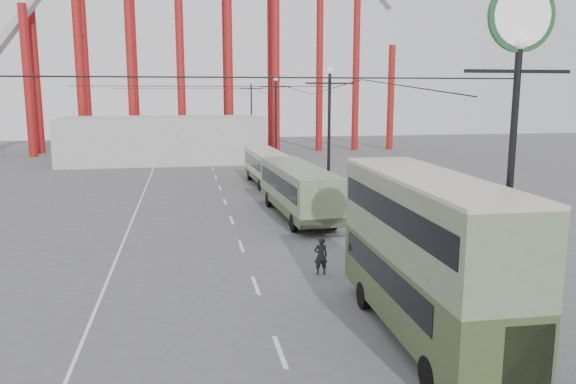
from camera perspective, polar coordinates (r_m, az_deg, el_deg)
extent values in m
plane|color=#4D4D50|center=(19.56, 1.15, -13.16)|extent=(160.00, 160.00, 0.00)
cube|color=silver|center=(37.50, -6.12, -1.85)|extent=(0.15, 82.00, 0.01)
cube|color=silver|center=(39.43, 3.09, -1.22)|extent=(0.12, 120.00, 0.01)
cube|color=silver|center=(38.55, -15.16, -1.82)|extent=(0.12, 120.00, 0.01)
cylinder|color=black|center=(17.56, 21.49, -1.19)|extent=(0.20, 0.20, 9.00)
cylinder|color=black|center=(18.81, 20.63, -14.00)|extent=(0.44, 0.44, 0.50)
cube|color=black|center=(17.27, 22.31, 11.27)|extent=(3.20, 0.10, 0.10)
sphere|color=white|center=(17.32, 22.49, 13.92)|extent=(0.44, 0.44, 0.44)
cylinder|color=#1B4F25|center=(17.38, 22.65, 16.21)|extent=(2.00, 0.12, 2.00)
cylinder|color=white|center=(17.38, 22.65, 16.21)|extent=(1.70, 0.16, 1.70)
cylinder|color=black|center=(36.92, 4.18, 5.05)|extent=(0.20, 0.20, 9.00)
cylinder|color=black|center=(37.53, 4.09, -1.43)|extent=(0.44, 0.44, 0.50)
cube|color=black|center=(36.78, 4.25, 10.96)|extent=(3.20, 0.10, 0.10)
sphere|color=white|center=(36.80, 4.27, 12.20)|extent=(0.44, 0.44, 0.44)
cylinder|color=black|center=(58.43, -1.23, 6.92)|extent=(0.20, 0.20, 9.00)
cylinder|color=black|center=(58.82, -1.22, 2.78)|extent=(0.44, 0.44, 0.50)
cube|color=black|center=(58.34, -1.25, 10.65)|extent=(3.20, 0.10, 0.10)
sphere|color=white|center=(58.36, -1.25, 11.43)|extent=(0.44, 0.44, 0.44)
cylinder|color=black|center=(80.20, -3.74, 7.75)|extent=(0.20, 0.20, 9.00)
cylinder|color=black|center=(80.49, -3.70, 4.73)|extent=(0.44, 0.44, 0.50)
cube|color=black|center=(80.14, -3.77, 10.47)|extent=(3.20, 0.10, 0.10)
sphere|color=white|center=(80.15, -3.77, 11.04)|extent=(0.44, 0.44, 0.44)
cylinder|color=maroon|center=(74.92, -24.93, 10.14)|extent=(1.00, 1.00, 18.00)
cylinder|color=maroon|center=(78.80, -24.20, 10.14)|extent=(1.00, 1.00, 18.00)
cylinder|color=maroon|center=(73.89, -20.56, 13.94)|extent=(1.00, 1.00, 27.00)
cylinder|color=maroon|center=(77.83, -20.03, 13.75)|extent=(1.00, 1.00, 27.00)
cylinder|color=maroon|center=(73.62, -15.96, 17.73)|extent=(1.00, 1.00, 36.00)
cylinder|color=maroon|center=(77.56, -15.67, 17.33)|extent=(1.00, 1.00, 36.00)
cylinder|color=maroon|center=(76.03, 3.25, 15.56)|extent=(0.90, 0.90, 30.00)
cylinder|color=maroon|center=(77.07, 6.93, 12.44)|extent=(0.90, 0.90, 22.00)
cylinder|color=maroon|center=(78.61, 10.40, 9.39)|extent=(0.90, 0.90, 14.00)
cube|color=#A7A6A1|center=(64.87, -12.44, 5.23)|extent=(22.00, 10.00, 5.00)
cube|color=#3A4626|center=(18.37, 13.65, -9.64)|extent=(2.59, 9.80, 2.15)
cube|color=black|center=(18.22, 13.70, -8.34)|extent=(2.60, 7.84, 0.88)
cube|color=#627555|center=(18.00, 13.81, -5.98)|extent=(2.61, 9.80, 0.29)
cube|color=#627555|center=(17.70, 13.97, -2.18)|extent=(2.59, 9.80, 2.15)
cube|color=black|center=(17.68, 13.99, -1.87)|extent=(2.62, 9.21, 0.83)
cube|color=#BFB19A|center=(17.51, 14.13, 1.44)|extent=(2.61, 9.80, 0.12)
cylinder|color=black|center=(20.79, 7.69, -10.36)|extent=(0.29, 0.98, 0.98)
cylinder|color=black|center=(21.52, 13.40, -9.84)|extent=(0.29, 0.98, 0.98)
cylinder|color=black|center=(15.77, 14.22, -17.53)|extent=(0.29, 0.98, 0.98)
cylinder|color=black|center=(16.72, 21.46, -16.29)|extent=(0.29, 0.98, 0.98)
cube|color=#627555|center=(35.11, 0.96, 0.36)|extent=(3.14, 11.39, 2.46)
cube|color=black|center=(35.04, 0.96, 1.02)|extent=(3.12, 10.16, 0.97)
cube|color=#3A4626|center=(35.28, 0.95, -1.20)|extent=(3.17, 11.39, 0.51)
cube|color=#627555|center=(34.91, 0.96, 2.48)|extent=(3.16, 11.39, 0.16)
cylinder|color=black|center=(38.13, -1.91, -0.82)|extent=(0.34, 1.04, 1.02)
cylinder|color=black|center=(38.65, 1.46, -0.67)|extent=(0.34, 1.04, 1.02)
cylinder|color=black|center=(31.67, 0.51, -3.07)|extent=(0.34, 1.04, 1.02)
cylinder|color=black|center=(32.29, 4.51, -2.85)|extent=(0.34, 1.04, 1.02)
cube|color=#BFB19A|center=(47.69, -2.24, 2.70)|extent=(2.73, 9.25, 2.20)
cube|color=black|center=(47.65, -2.24, 3.14)|extent=(2.71, 8.16, 0.87)
cube|color=#3A4626|center=(47.81, -2.23, 1.67)|extent=(2.76, 9.25, 0.46)
cube|color=#BFB19A|center=(47.56, -2.25, 4.10)|extent=(2.75, 9.25, 0.15)
cylinder|color=black|center=(49.99, -3.91, 1.70)|extent=(0.30, 0.93, 0.92)
cylinder|color=black|center=(50.36, -1.58, 1.78)|extent=(0.30, 0.93, 0.92)
cylinder|color=black|center=(45.00, -2.86, 0.78)|extent=(0.30, 0.93, 0.92)
cylinder|color=black|center=(45.41, -0.29, 0.88)|extent=(0.30, 0.93, 0.92)
imported|color=black|center=(24.23, 3.35, -6.47)|extent=(0.61, 0.41, 1.65)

